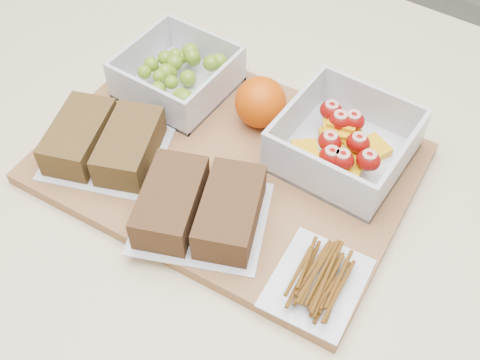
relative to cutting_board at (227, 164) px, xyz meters
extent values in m
cube|color=beige|center=(0.03, -0.01, -0.46)|extent=(1.20, 0.90, 0.90)
cube|color=#94653D|center=(0.00, 0.00, 0.00)|extent=(0.44, 0.33, 0.02)
cube|color=silver|center=(-0.12, 0.07, 0.01)|extent=(0.13, 0.13, 0.00)
cube|color=silver|center=(-0.12, 0.13, 0.04)|extent=(0.13, 0.00, 0.05)
cube|color=silver|center=(-0.12, 0.01, 0.04)|extent=(0.13, 0.00, 0.05)
cube|color=silver|center=(-0.06, 0.07, 0.04)|extent=(0.00, 0.12, 0.05)
cube|color=silver|center=(-0.19, 0.07, 0.04)|extent=(0.00, 0.12, 0.05)
sphere|color=olive|center=(-0.14, 0.06, 0.03)|extent=(0.02, 0.02, 0.02)
sphere|color=olive|center=(-0.16, 0.06, 0.04)|extent=(0.02, 0.02, 0.02)
sphere|color=olive|center=(-0.12, 0.10, 0.04)|extent=(0.02, 0.02, 0.02)
sphere|color=olive|center=(-0.11, 0.07, 0.03)|extent=(0.02, 0.02, 0.02)
sphere|color=olive|center=(-0.15, 0.08, 0.04)|extent=(0.02, 0.02, 0.02)
sphere|color=olive|center=(-0.14, 0.07, 0.03)|extent=(0.02, 0.02, 0.02)
sphere|color=olive|center=(-0.14, 0.09, 0.04)|extent=(0.02, 0.02, 0.02)
sphere|color=olive|center=(-0.08, 0.03, 0.04)|extent=(0.02, 0.02, 0.02)
sphere|color=olive|center=(-0.09, 0.11, 0.04)|extent=(0.02, 0.02, 0.02)
sphere|color=olive|center=(-0.13, 0.10, 0.04)|extent=(0.02, 0.02, 0.02)
sphere|color=olive|center=(-0.16, 0.04, 0.04)|extent=(0.02, 0.02, 0.02)
sphere|color=olive|center=(-0.09, 0.10, 0.04)|extent=(0.02, 0.02, 0.02)
sphere|color=olive|center=(-0.12, 0.03, 0.03)|extent=(0.02, 0.02, 0.02)
sphere|color=olive|center=(-0.12, 0.10, 0.04)|extent=(0.02, 0.02, 0.02)
sphere|color=olive|center=(-0.14, 0.08, 0.04)|extent=(0.02, 0.02, 0.02)
sphere|color=olive|center=(-0.12, 0.10, 0.04)|extent=(0.02, 0.02, 0.02)
sphere|color=olive|center=(-0.09, 0.03, 0.04)|extent=(0.02, 0.02, 0.02)
sphere|color=olive|center=(-0.07, 0.03, 0.03)|extent=(0.02, 0.02, 0.02)
sphere|color=olive|center=(-0.14, 0.09, 0.04)|extent=(0.02, 0.02, 0.02)
sphere|color=olive|center=(-0.14, 0.05, 0.03)|extent=(0.02, 0.02, 0.02)
sphere|color=olive|center=(-0.14, 0.11, 0.03)|extent=(0.02, 0.02, 0.02)
sphere|color=olive|center=(-0.11, 0.04, 0.04)|extent=(0.02, 0.02, 0.02)
cube|color=silver|center=(0.11, 0.08, 0.01)|extent=(0.14, 0.14, 0.01)
cube|color=silver|center=(0.11, 0.15, 0.04)|extent=(0.14, 0.01, 0.06)
cube|color=silver|center=(0.11, 0.01, 0.04)|extent=(0.14, 0.01, 0.06)
cube|color=silver|center=(0.18, 0.08, 0.04)|extent=(0.01, 0.13, 0.06)
cube|color=silver|center=(0.04, 0.08, 0.04)|extent=(0.01, 0.13, 0.06)
cube|color=#D3980B|center=(0.12, 0.06, 0.03)|extent=(0.04, 0.05, 0.01)
cube|color=#D3980B|center=(0.10, 0.10, 0.03)|extent=(0.05, 0.06, 0.01)
cube|color=#D3980B|center=(0.12, 0.08, 0.03)|extent=(0.05, 0.05, 0.01)
cube|color=#D3980B|center=(0.14, 0.10, 0.02)|extent=(0.05, 0.05, 0.01)
cube|color=#D3980B|center=(0.09, 0.09, 0.03)|extent=(0.05, 0.05, 0.01)
cube|color=#D3980B|center=(0.10, 0.10, 0.04)|extent=(0.04, 0.04, 0.01)
cube|color=#D3980B|center=(0.08, 0.04, 0.03)|extent=(0.05, 0.05, 0.01)
cube|color=#D3980B|center=(0.13, 0.05, 0.03)|extent=(0.04, 0.04, 0.01)
cube|color=#D3980B|center=(0.10, 0.09, 0.02)|extent=(0.05, 0.04, 0.01)
ellipsoid|color=maroon|center=(0.13, 0.08, 0.04)|extent=(0.03, 0.02, 0.02)
ellipsoid|color=maroon|center=(0.12, 0.05, 0.04)|extent=(0.03, 0.02, 0.02)
ellipsoid|color=maroon|center=(0.08, 0.11, 0.04)|extent=(0.03, 0.02, 0.02)
ellipsoid|color=maroon|center=(0.15, 0.06, 0.04)|extent=(0.03, 0.02, 0.02)
ellipsoid|color=maroon|center=(0.09, 0.10, 0.04)|extent=(0.03, 0.02, 0.02)
ellipsoid|color=maroon|center=(0.11, 0.04, 0.04)|extent=(0.03, 0.02, 0.02)
ellipsoid|color=maroon|center=(0.10, 0.06, 0.04)|extent=(0.03, 0.02, 0.02)
ellipsoid|color=maroon|center=(0.11, 0.11, 0.04)|extent=(0.03, 0.02, 0.02)
sphere|color=#D34B04|center=(0.00, 0.08, 0.04)|extent=(0.06, 0.06, 0.06)
cube|color=silver|center=(-0.12, -0.07, 0.01)|extent=(0.17, 0.16, 0.00)
cube|color=brown|center=(-0.15, -0.08, 0.03)|extent=(0.09, 0.12, 0.04)
cube|color=brown|center=(-0.09, -0.06, 0.03)|extent=(0.09, 0.12, 0.04)
cube|color=silver|center=(0.03, -0.09, 0.01)|extent=(0.18, 0.17, 0.00)
cube|color=#52341C|center=(0.00, -0.10, 0.03)|extent=(0.10, 0.12, 0.04)
cube|color=#52341C|center=(0.06, -0.07, 0.03)|extent=(0.10, 0.12, 0.04)
cube|color=silver|center=(0.17, -0.09, 0.01)|extent=(0.10, 0.11, 0.00)
camera|label=1|loc=(0.28, -0.38, 0.54)|focal=45.00mm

